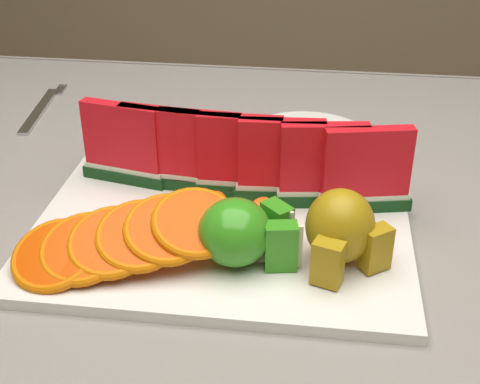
% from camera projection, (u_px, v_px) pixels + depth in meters
% --- Properties ---
extents(table, '(1.40, 0.90, 0.75)m').
position_uv_depth(table, '(213.00, 295.00, 0.80)').
color(table, '#4C2C1D').
rests_on(table, ground).
extents(tablecloth, '(1.53, 1.03, 0.20)m').
position_uv_depth(tablecloth, '(212.00, 252.00, 0.76)').
color(tablecloth, slate).
rests_on(tablecloth, table).
extents(platter, '(0.40, 0.30, 0.01)m').
position_uv_depth(platter, '(222.00, 230.00, 0.72)').
color(platter, silver).
rests_on(platter, tablecloth).
extents(apple_cluster, '(0.11, 0.09, 0.07)m').
position_uv_depth(apple_cluster, '(243.00, 233.00, 0.64)').
color(apple_cluster, '#287B10').
rests_on(apple_cluster, platter).
extents(pear_cluster, '(0.09, 0.09, 0.08)m').
position_uv_depth(pear_cluster, '(341.00, 229.00, 0.64)').
color(pear_cluster, '#9C6915').
rests_on(pear_cluster, platter).
extents(side_plate, '(0.19, 0.19, 0.01)m').
position_uv_depth(side_plate, '(307.00, 140.00, 0.92)').
color(side_plate, silver).
rests_on(side_plate, tablecloth).
extents(fork, '(0.03, 0.20, 0.00)m').
position_uv_depth(fork, '(41.00, 108.00, 1.02)').
color(fork, silver).
rests_on(fork, tablecloth).
extents(watermelon_row, '(0.39, 0.07, 0.10)m').
position_uv_depth(watermelon_row, '(240.00, 158.00, 0.75)').
color(watermelon_row, '#0F3512').
rests_on(watermelon_row, platter).
extents(orange_fan_front, '(0.24, 0.15, 0.06)m').
position_uv_depth(orange_fan_front, '(126.00, 238.00, 0.64)').
color(orange_fan_front, red).
rests_on(orange_fan_front, platter).
extents(orange_fan_back, '(0.28, 0.10, 0.04)m').
position_uv_depth(orange_fan_back, '(221.00, 156.00, 0.82)').
color(orange_fan_back, red).
rests_on(orange_fan_back, platter).
extents(tangerine_segments, '(0.17, 0.08, 0.03)m').
position_uv_depth(tangerine_segments, '(205.00, 210.00, 0.72)').
color(tangerine_segments, '#E83809').
rests_on(tangerine_segments, platter).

